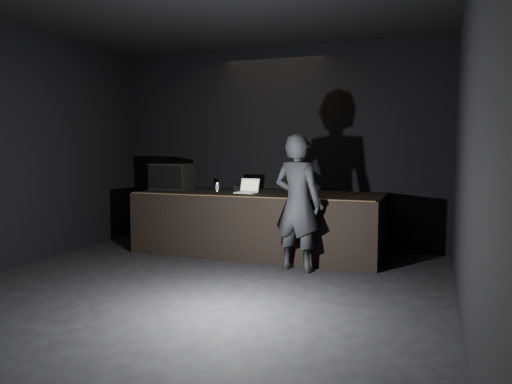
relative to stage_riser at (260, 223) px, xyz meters
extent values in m
plane|color=black|center=(0.00, -2.73, -0.50)|extent=(7.00, 7.00, 0.00)
cube|color=black|center=(0.00, 0.77, 1.25)|extent=(6.00, 0.10, 3.50)
cube|color=black|center=(3.00, -2.73, 1.25)|extent=(0.10, 7.00, 3.50)
cube|color=black|center=(0.00, 0.00, 0.00)|extent=(4.00, 1.50, 1.00)
cube|color=brown|center=(0.00, -0.71, 0.51)|extent=(3.92, 0.10, 0.01)
cube|color=black|center=(-1.67, 0.07, 0.73)|extent=(0.69, 0.48, 0.46)
cube|color=black|center=(-1.67, -0.18, 0.73)|extent=(0.65, 0.02, 0.40)
cylinder|color=black|center=(-0.19, 0.40, 0.51)|extent=(0.92, 0.20, 0.02)
cube|color=silver|center=(-0.19, -0.15, 0.51)|extent=(0.36, 0.27, 0.02)
cube|color=silver|center=(-0.19, -0.15, 0.52)|extent=(0.30, 0.17, 0.00)
cube|color=silver|center=(-0.17, 0.00, 0.62)|extent=(0.34, 0.11, 0.22)
cube|color=yellow|center=(-0.17, -0.01, 0.62)|extent=(0.30, 0.08, 0.17)
cylinder|color=silver|center=(-0.75, -0.03, 0.58)|extent=(0.06, 0.06, 0.15)
cylinder|color=navy|center=(-0.75, -0.03, 0.58)|extent=(0.06, 0.06, 0.07)
cylinder|color=#BE3811|center=(-0.75, -0.03, 0.54)|extent=(0.06, 0.06, 0.01)
cylinder|color=white|center=(-0.35, -0.14, 0.55)|extent=(0.09, 0.09, 0.11)
cube|color=silver|center=(0.95, -0.65, 0.51)|extent=(0.07, 0.16, 0.03)
imported|color=black|center=(0.90, -0.95, 0.47)|extent=(0.80, 0.62, 1.94)
camera|label=1|loc=(2.73, -7.72, 1.26)|focal=35.00mm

